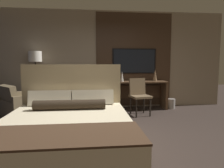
# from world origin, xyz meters

# --- Properties ---
(ground_plane) EXTENTS (16.00, 16.00, 0.00)m
(ground_plane) POSITION_xyz_m (0.00, 0.00, 0.00)
(ground_plane) COLOR #332823
(wall_back_tv_panel) EXTENTS (7.20, 0.09, 2.80)m
(wall_back_tv_panel) POSITION_xyz_m (0.12, 2.59, 1.40)
(wall_back_tv_panel) COLOR gray
(wall_back_tv_panel) RESTS_ON ground_plane
(bed) EXTENTS (1.91, 2.24, 1.28)m
(bed) POSITION_xyz_m (-0.75, -0.26, 0.31)
(bed) COLOR #33281E
(bed) RESTS_ON ground_plane
(desk) EXTENTS (1.72, 0.55, 0.79)m
(desk) POSITION_xyz_m (0.89, 2.30, 0.53)
(desk) COLOR brown
(desk) RESTS_ON ground_plane
(tv) EXTENTS (1.28, 0.04, 0.72)m
(tv) POSITION_xyz_m (0.89, 2.52, 1.36)
(tv) COLOR black
(desk_chair) EXTENTS (0.54, 0.54, 0.92)m
(desk_chair) POSITION_xyz_m (0.83, 1.64, 0.56)
(desk_chair) COLOR brown
(desk_chair) RESTS_ON ground_plane
(armchair_by_window) EXTENTS (1.18, 1.18, 0.80)m
(armchair_by_window) POSITION_xyz_m (-2.07, 1.77, 0.27)
(armchair_by_window) COLOR brown
(armchair_by_window) RESTS_ON ground_plane
(floor_lamp) EXTENTS (0.34, 0.34, 1.62)m
(floor_lamp) POSITION_xyz_m (-1.86, 2.34, 1.36)
(floor_lamp) COLOR #282623
(floor_lamp) RESTS_ON ground_plane
(vase_tall) EXTENTS (0.13, 0.13, 0.33)m
(vase_tall) POSITION_xyz_m (1.46, 2.31, 0.96)
(vase_tall) COLOR #846647
(vase_tall) RESTS_ON desk
(vase_short) EXTENTS (0.09, 0.09, 0.30)m
(vase_short) POSITION_xyz_m (0.49, 2.25, 0.94)
(vase_short) COLOR silver
(vase_short) RESTS_ON desk
(waste_bin) EXTENTS (0.22, 0.22, 0.28)m
(waste_bin) POSITION_xyz_m (1.93, 2.19, 0.14)
(waste_bin) COLOR gray
(waste_bin) RESTS_ON ground_plane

